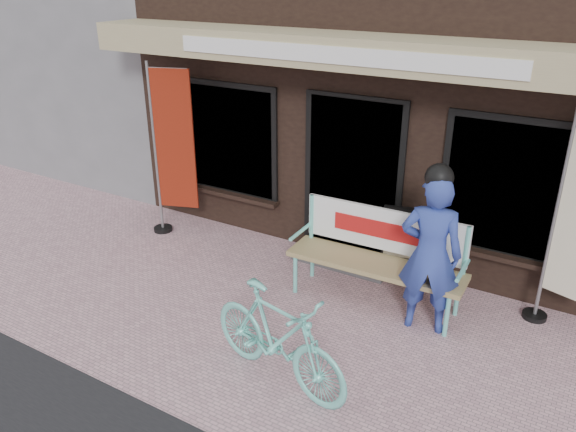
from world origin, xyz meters
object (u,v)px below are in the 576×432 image
Objects in this scene: bicycle at (278,337)px; menu_stand at (400,241)px; person at (431,251)px; nobori_red at (172,149)px; bench at (379,250)px.

menu_stand is (0.27, 2.48, -0.01)m from bicycle.
person is at bearing -17.72° from bicycle.
nobori_red is (-3.88, 0.49, 0.36)m from person.
nobori_red is at bearing 174.53° from bench.
menu_stand is at bearing -11.47° from nobori_red.
person reaches higher than bench.
menu_stand is (-0.63, 0.92, -0.44)m from person.
bench is at bearing -23.24° from nobori_red.
person is 2.01× the size of menu_stand.
nobori_red is at bearing 174.30° from menu_stand.
bench is 1.10× the size of person.
nobori_red is 3.37m from menu_stand.
menu_stand is at bearing 6.10° from bicycle.
bicycle is 1.75× the size of menu_stand.
bench is at bearing -105.43° from menu_stand.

